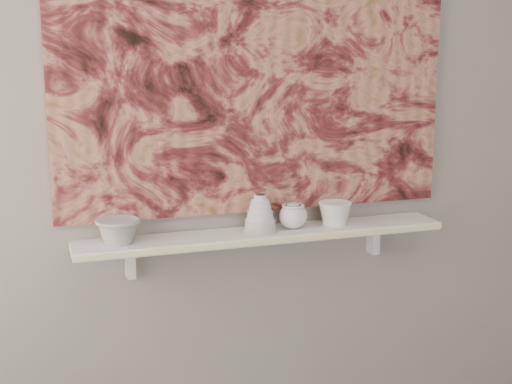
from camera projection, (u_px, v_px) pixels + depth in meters
name	position (u px, v px, depth m)	size (l,w,h in m)	color
wall_back	(256.00, 116.00, 2.65)	(3.60, 3.60, 0.00)	gray
shelf	(264.00, 235.00, 2.65)	(1.40, 0.18, 0.03)	silver
shelf_stripe	(272.00, 241.00, 2.57)	(1.40, 0.01, 0.02)	#F7E8A5
bracket_left	(130.00, 261.00, 2.58)	(0.03, 0.06, 0.12)	silver
bracket_right	(373.00, 239.00, 2.88)	(0.03, 0.06, 0.12)	silver
painting	(257.00, 64.00, 2.60)	(1.50, 0.03, 1.10)	maroon
house_motif	(367.00, 143.00, 2.79)	(0.09, 0.00, 0.08)	black
bowl_grey	(118.00, 231.00, 2.48)	(0.16, 0.16, 0.09)	#959593
cup_cream	(293.00, 216.00, 2.67)	(0.11, 0.11, 0.10)	silver
bell_vessel	(260.00, 213.00, 2.63)	(0.13, 0.13, 0.14)	silver
bowl_white	(335.00, 213.00, 2.73)	(0.13, 0.13, 0.09)	white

